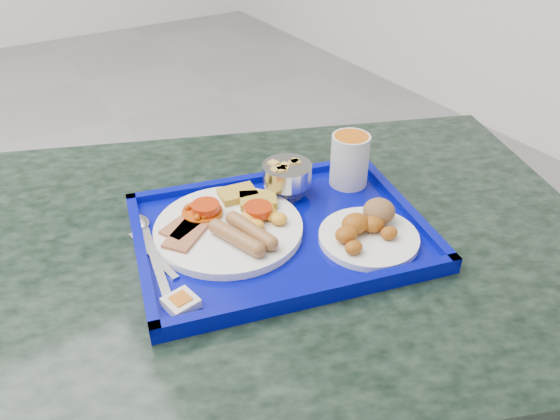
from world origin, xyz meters
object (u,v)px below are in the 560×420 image
Objects in this scene: tray at (280,233)px; bread_plate at (369,230)px; table at (254,319)px; main_plate at (231,224)px; fruit_bowl at (287,174)px; juice_cup at (350,159)px.

bread_plate reaches higher than tray.
main_plate is (-0.03, 0.02, 0.22)m from table.
tray is 2.20× the size of main_plate.
fruit_bowl is (0.14, 0.05, 0.03)m from main_plate.
bread_plate reaches higher than table.
table is 0.22m from main_plate.
bread_plate is at bearing -37.85° from table.
tray is at bearing -30.90° from main_plate.
bread_plate is 1.81× the size of fruit_bowl.
table is 0.20m from tray.
bread_plate is (0.15, -0.12, 0.22)m from table.
fruit_bowl is 0.91× the size of juice_cup.
tray is at bearing -127.90° from fruit_bowl.
tray is at bearing -30.69° from table.
fruit_bowl reaches higher than bread_plate.
main_plate is at bearing 148.78° from table.
juice_cup is at bearing 17.81° from tray.
fruit_bowl is at bearing 30.54° from table.
main_plate is 1.51× the size of bread_plate.
bread_plate is 0.17m from juice_cup.
main_plate is at bearing -175.82° from juice_cup.
bread_plate is at bearing -36.88° from main_plate.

